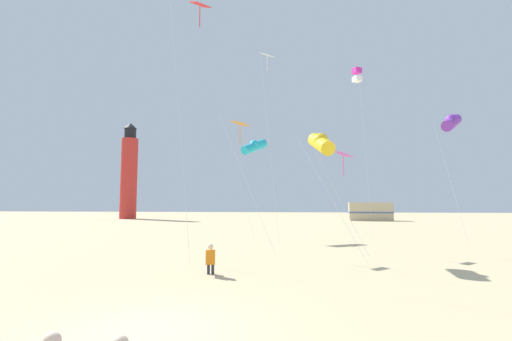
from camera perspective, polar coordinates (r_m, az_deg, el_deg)
The scene contains 12 objects.
ground at distance 8.44m, azimuth -17.34°, elevation -23.31°, with size 200.00×200.00×0.00m, color #D3BC8C.
kite_flyer_standing at distance 13.76m, azimuth -7.23°, elevation -13.70°, with size 0.40×0.55×1.16m.
kite_tube_gold at distance 18.00m, azimuth 10.25°, elevation 4.32°, with size 3.06×3.19×6.31m.
kite_box_magenta at distance 31.84m, azimuth 15.72°, elevation 14.32°, with size 1.28×1.28×13.81m.
kite_diamond_white at distance 28.09m, azimuth 1.81°, elevation 16.50°, with size 1.46×1.46×13.99m.
kite_tube_cyan at distance 28.07m, azimuth -0.28°, elevation 3.86°, with size 2.86×3.05×7.78m.
kite_diamond_rainbow at distance 20.48m, azimuth 13.65°, elevation 2.08°, with size 2.56×2.20×5.59m.
kite_tube_violet at distance 26.15m, azimuth 28.60°, elevation 6.78°, with size 2.18×2.44×8.50m.
kite_diamond_orange at distance 20.03m, azimuth -2.47°, elevation 6.79°, with size 2.75×2.62×7.29m.
kite_diamond_scarlet at distance 19.85m, azimuth -9.16°, elevation 23.03°, with size 2.09×2.09×12.88m.
lighthouse_distant at distance 66.52m, azimuth -19.50°, elevation -0.45°, with size 2.80×2.80×16.80m.
rv_van_tan at distance 58.28m, azimuth 17.68°, elevation -6.22°, with size 6.56×2.70×2.80m.
Camera 1 is at (3.19, -7.34, 2.65)m, focal length 25.22 mm.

